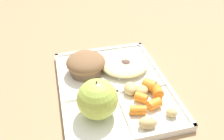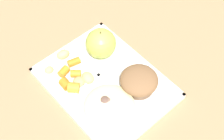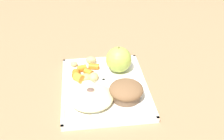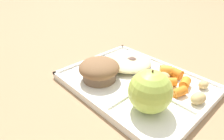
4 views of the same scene
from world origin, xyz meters
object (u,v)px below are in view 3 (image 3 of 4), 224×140
plastic_fork (97,108)px  lunch_tray (104,87)px  green_apple (119,60)px  bran_muffin (126,91)px

plastic_fork → lunch_tray: bearing=162.5°
green_apple → plastic_fork: green_apple is taller
lunch_tray → green_apple: green_apple is taller
green_apple → bran_muffin: green_apple is taller
lunch_tray → bran_muffin: (0.07, 0.06, 0.03)m
lunch_tray → bran_muffin: bran_muffin is taller
lunch_tray → green_apple: 0.11m
lunch_tray → green_apple: size_ratio=3.78×
lunch_tray → plastic_fork: lunch_tray is taller
green_apple → bran_muffin: 0.15m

